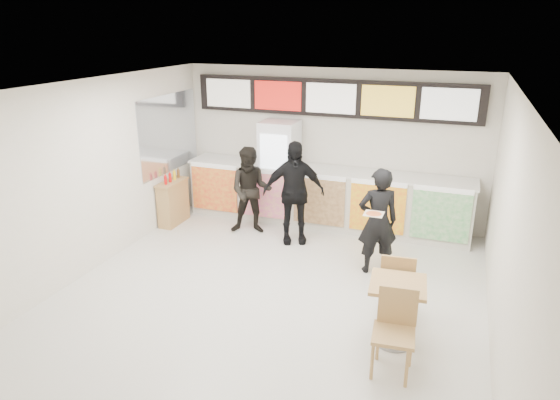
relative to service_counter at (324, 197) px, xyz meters
The scene contains 15 objects.
floor 3.15m from the service_counter, 90.00° to the right, with size 7.00×7.00×0.00m, color beige.
ceiling 3.93m from the service_counter, 90.00° to the right, with size 7.00×7.00×0.00m, color white.
wall_back 1.01m from the service_counter, 90.00° to the left, with size 6.00×6.00×0.00m, color silver.
wall_left 4.41m from the service_counter, 134.13° to the right, with size 7.00×7.00×0.00m, color silver.
wall_right 4.41m from the service_counter, 45.87° to the right, with size 7.00×7.00×0.00m, color silver.
service_counter is the anchor object (origin of this frame).
menu_board 1.90m from the service_counter, 90.00° to the left, with size 5.50×0.14×0.70m.
drinks_fridge 1.03m from the service_counter, behind, with size 0.70×0.67×2.00m.
mirror_panel 3.28m from the service_counter, 167.87° to the right, with size 0.01×2.00×1.50m, color #B2B7BF.
customer_main 2.11m from the service_counter, 51.30° to the right, with size 0.63×0.41×1.72m, color black.
customer_left 1.47m from the service_counter, 145.39° to the right, with size 0.81×0.63×1.66m, color black.
customer_mid 1.07m from the service_counter, 107.97° to the right, with size 1.10×0.46×1.87m, color black.
pizza_slice 2.53m from the service_counter, 57.87° to the right, with size 0.36×0.36×0.02m.
cafe_table 3.92m from the service_counter, 61.58° to the right, with size 0.72×1.72×0.98m.
condiment_ledge 2.98m from the service_counter, 161.44° to the right, with size 0.32×0.78×1.04m.
Camera 1 is at (2.37, -5.83, 3.76)m, focal length 32.00 mm.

